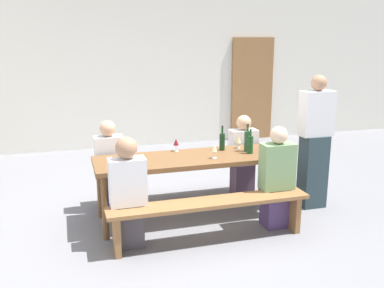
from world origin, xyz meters
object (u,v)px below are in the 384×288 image
(bench_near, at_px, (210,209))
(seated_guest_near_0, at_px, (128,194))
(wine_bottle_2, at_px, (247,141))
(bench_far, at_px, (178,172))
(wine_bottle_1, at_px, (250,144))
(wooden_door, at_px, (252,89))
(standing_host, at_px, (315,145))
(seated_guest_near_1, at_px, (277,180))
(wine_bottle_0, at_px, (222,141))
(tasting_table, at_px, (192,163))
(wine_glass_0, at_px, (176,143))
(wine_glass_2, at_px, (238,140))
(wine_glass_1, at_px, (214,148))
(seated_guest_far_0, at_px, (110,168))
(seated_guest_far_1, at_px, (243,158))

(bench_near, distance_m, seated_guest_near_0, 0.86)
(wine_bottle_2, bearing_deg, bench_far, 138.86)
(wine_bottle_1, relative_size, wine_bottle_2, 0.89)
(wooden_door, xyz_separation_m, wine_bottle_2, (-1.69, -3.61, -0.17))
(bench_far, bearing_deg, standing_host, -25.83)
(wooden_door, relative_size, seated_guest_near_1, 1.81)
(wine_bottle_0, bearing_deg, seated_guest_near_1, -60.36)
(tasting_table, xyz_separation_m, wine_bottle_2, (0.71, 0.04, 0.21))
(standing_host, bearing_deg, wine_glass_0, -12.60)
(standing_host, bearing_deg, bench_far, -25.83)
(wine_glass_2, relative_size, seated_guest_near_0, 0.14)
(wine_glass_1, distance_m, seated_guest_far_0, 1.34)
(wine_glass_0, bearing_deg, wooden_door, 53.21)
(seated_guest_near_0, bearing_deg, tasting_table, -58.20)
(bench_far, bearing_deg, seated_guest_near_0, -125.13)
(wine_glass_2, bearing_deg, wine_bottle_0, -171.49)
(tasting_table, height_order, seated_guest_far_0, seated_guest_far_0)
(wine_bottle_1, xyz_separation_m, seated_guest_near_1, (0.13, -0.45, -0.31))
(seated_guest_far_0, height_order, seated_guest_far_1, seated_guest_far_0)
(wine_bottle_0, bearing_deg, wine_glass_0, 169.54)
(wine_glass_2, height_order, standing_host, standing_host)
(wine_bottle_0, height_order, wine_glass_1, wine_bottle_0)
(wine_glass_0, distance_m, seated_guest_near_1, 1.28)
(wine_glass_2, bearing_deg, wine_bottle_1, -82.61)
(wine_glass_0, height_order, seated_guest_near_0, seated_guest_near_0)
(wine_bottle_0, height_order, wine_glass_0, wine_bottle_0)
(wine_bottle_2, distance_m, wine_glass_1, 0.52)
(bench_far, distance_m, seated_guest_far_1, 0.89)
(bench_near, xyz_separation_m, seated_guest_near_0, (-0.83, 0.15, 0.20))
(wooden_door, distance_m, seated_guest_near_0, 5.30)
(seated_guest_near_0, distance_m, seated_guest_far_1, 1.98)
(seated_guest_near_1, bearing_deg, wine_glass_2, 12.78)
(tasting_table, xyz_separation_m, seated_guest_near_0, (-0.83, -0.51, -0.12))
(wine_bottle_0, bearing_deg, bench_near, -117.49)
(bench_near, bearing_deg, bench_far, 90.00)
(seated_guest_near_1, distance_m, seated_guest_far_1, 1.03)
(seated_guest_far_0, bearing_deg, wine_bottle_1, 70.34)
(bench_near, xyz_separation_m, seated_guest_near_1, (0.83, 0.15, 0.19))
(bench_near, bearing_deg, wine_glass_0, 97.06)
(tasting_table, height_order, wine_bottle_1, wine_bottle_1)
(seated_guest_near_1, bearing_deg, bench_far, 35.32)
(seated_guest_far_0, bearing_deg, seated_guest_near_1, 59.41)
(wooden_door, relative_size, wine_glass_1, 12.79)
(wine_glass_1, distance_m, seated_guest_near_0, 1.16)
(wine_bottle_1, height_order, wine_glass_0, wine_bottle_1)
(wine_glass_1, distance_m, seated_guest_near_1, 0.78)
(standing_host, bearing_deg, seated_guest_far_0, -13.81)
(wine_glass_2, bearing_deg, wine_bottle_2, -75.92)
(seated_guest_near_1, bearing_deg, seated_guest_far_0, 59.41)
(wine_bottle_0, relative_size, seated_guest_near_0, 0.26)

